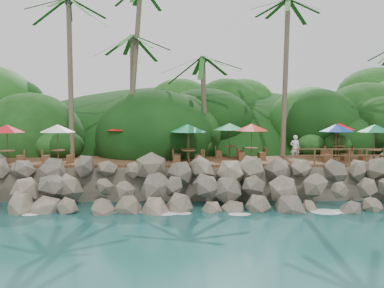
{
  "coord_description": "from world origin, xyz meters",
  "views": [
    {
      "loc": [
        -0.67,
        -23.63,
        5.68
      ],
      "look_at": [
        0.0,
        6.0,
        3.4
      ],
      "focal_mm": 41.01,
      "sensor_mm": 36.0,
      "label": 1
    }
  ],
  "objects": [
    {
      "name": "seawall",
      "position": [
        0.0,
        2.0,
        1.15
      ],
      "size": [
        29.0,
        4.0,
        2.3
      ],
      "primitive_type": null,
      "color": "gray",
      "rests_on": "ground"
    },
    {
      "name": "jungle_hill",
      "position": [
        0.0,
        23.5,
        0.0
      ],
      "size": [
        44.8,
        28.0,
        15.4
      ],
      "primitive_type": "ellipsoid",
      "color": "#143811",
      "rests_on": "ground"
    },
    {
      "name": "foam_line",
      "position": [
        0.0,
        0.3,
        0.03
      ],
      "size": [
        25.2,
        0.8,
        0.06
      ],
      "color": "white",
      "rests_on": "ground"
    },
    {
      "name": "palms",
      "position": [
        0.95,
        8.82,
        12.23
      ],
      "size": [
        29.9,
        7.11,
        13.97
      ],
      "color": "brown",
      "rests_on": "ground"
    },
    {
      "name": "waiter",
      "position": [
        6.91,
        5.47,
        3.16
      ],
      "size": [
        0.71,
        0.55,
        1.72
      ],
      "primitive_type": "imported",
      "rotation": [
        0.0,
        0.0,
        2.89
      ],
      "color": "white",
      "rests_on": "terrace"
    },
    {
      "name": "railing",
      "position": [
        9.89,
        3.65,
        2.91
      ],
      "size": [
        7.2,
        0.1,
        1.0
      ],
      "color": "brown",
      "rests_on": "terrace"
    },
    {
      "name": "jungle_foliage",
      "position": [
        0.0,
        15.0,
        0.0
      ],
      "size": [
        44.0,
        16.0,
        12.0
      ],
      "primitive_type": null,
      "color": "#143811",
      "rests_on": "ground"
    },
    {
      "name": "terrace",
      "position": [
        0.0,
        6.0,
        2.2
      ],
      "size": [
        26.0,
        5.0,
        0.2
      ],
      "primitive_type": "cube",
      "color": "brown",
      "rests_on": "land_base"
    },
    {
      "name": "dining_clusters",
      "position": [
        0.83,
        5.81,
        4.35
      ],
      "size": [
        25.89,
        5.49,
        2.48
      ],
      "color": "brown",
      "rests_on": "terrace"
    },
    {
      "name": "land_base",
      "position": [
        0.0,
        16.0,
        1.05
      ],
      "size": [
        32.0,
        25.2,
        2.1
      ],
      "primitive_type": "cube",
      "color": "gray",
      "rests_on": "ground"
    },
    {
      "name": "ground",
      "position": [
        0.0,
        0.0,
        0.0
      ],
      "size": [
        140.0,
        140.0,
        0.0
      ],
      "primitive_type": "plane",
      "color": "#19514F",
      "rests_on": "ground"
    },
    {
      "name": "palapa",
      "position": [
        -3.62,
        9.46,
        5.79
      ],
      "size": [
        4.94,
        4.94,
        4.6
      ],
      "color": "brown",
      "rests_on": "ground"
    }
  ]
}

